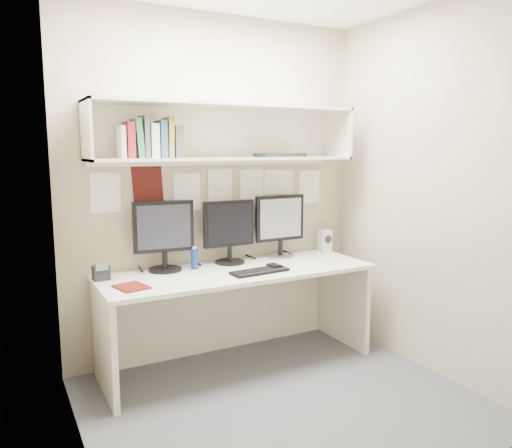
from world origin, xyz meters
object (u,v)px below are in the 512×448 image
keyboard (260,271)px  monitor_right (280,224)px  desk_phone (101,273)px  speaker (325,241)px  monitor_left (164,233)px  monitor_center (229,229)px  desk (238,317)px  maroon_notebook (131,287)px

keyboard → monitor_right: bearing=40.1°
monitor_right → desk_phone: bearing=-178.6°
monitor_right → speaker: (0.45, 0.01, -0.18)m
monitor_left → speaker: size_ratio=2.69×
monitor_center → speaker: 0.92m
desk → monitor_center: monitor_center is taller
keyboard → speaker: bearing=20.7°
keyboard → maroon_notebook: 0.90m
desk → desk_phone: 1.04m
monitor_center → speaker: monitor_center is taller
monitor_left → desk_phone: 0.51m
desk → speaker: (0.94, 0.23, 0.46)m
desk_phone → maroon_notebook: bearing=-68.3°
monitor_left → desk_phone: (-0.46, -0.06, -0.22)m
monitor_center → monitor_left: bearing=179.5°
monitor_left → monitor_right: size_ratio=1.00×
monitor_center → desk_phone: 1.00m
keyboard → speaker: (0.84, 0.39, 0.08)m
monitor_center → monitor_right: size_ratio=0.96×
desk → keyboard: bearing=-59.4°
maroon_notebook → desk_phone: desk_phone is taller
desk → keyboard: (0.10, -0.16, 0.37)m
monitor_right → maroon_notebook: 1.37m
monitor_right → speaker: monitor_right is taller
monitor_right → desk: bearing=-156.7°
speaker → monitor_right: bearing=-172.9°
maroon_notebook → speaker: bearing=-1.7°
monitor_left → desk_phone: bearing=-166.6°
monitor_center → keyboard: bearing=-81.7°
keyboard → maroon_notebook: bearing=173.1°
desk → monitor_center: bearing=80.3°
desk → monitor_right: (0.49, 0.22, 0.64)m
desk → monitor_left: size_ratio=3.95×
monitor_left → desk_phone: monitor_left is taller
desk → speaker: bearing=13.6°
monitor_center → maroon_notebook: bearing=-158.5°
keyboard → desk_phone: 1.09m
maroon_notebook → desk_phone: bearing=101.8°
monitor_left → monitor_right: monitor_left is taller
monitor_left → monitor_right: (0.97, 0.00, -0.00)m
monitor_center → keyboard: (0.06, -0.38, -0.25)m
monitor_right → speaker: size_ratio=2.68×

